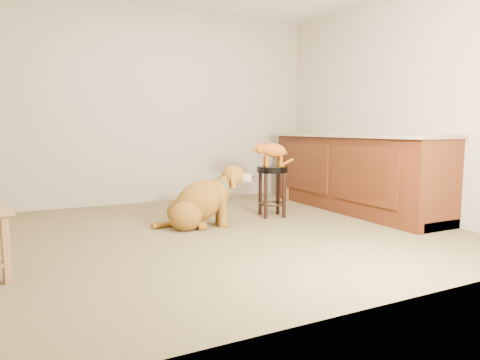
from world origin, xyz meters
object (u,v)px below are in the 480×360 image
padded_stool (272,181)px  wood_stool (303,175)px  tabby_kitten (271,151)px  golden_retriever (201,203)px

padded_stool → wood_stool: wood_stool is taller
wood_stool → tabby_kitten: (-0.99, -0.79, 0.40)m
padded_stool → tabby_kitten: bearing=161.0°
tabby_kitten → padded_stool: bearing=-5.7°
padded_stool → wood_stool: bearing=39.0°
padded_stool → wood_stool: size_ratio=0.85×
wood_stool → golden_retriever: bearing=-154.1°
tabby_kitten → golden_retriever: bearing=-158.4°
wood_stool → tabby_kitten: size_ratio=1.32×
wood_stool → tabby_kitten: tabby_kitten is taller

